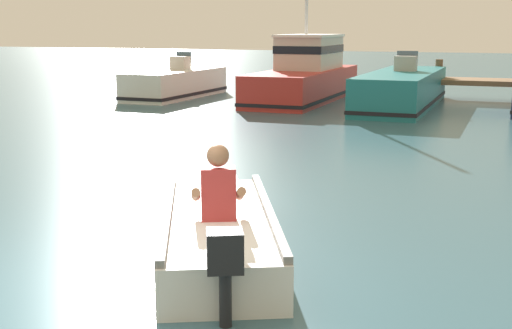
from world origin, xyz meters
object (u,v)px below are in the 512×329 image
moored_boat_red (306,76)px  moored_boat_teal (402,90)px  moored_boat_white (176,84)px  rowboat_with_person (218,231)px

moored_boat_red → moored_boat_teal: size_ratio=1.02×
moored_boat_white → moored_boat_teal: 7.48m
moored_boat_white → moored_boat_red: size_ratio=0.71×
rowboat_with_person → moored_boat_red: moored_boat_red is taller
moored_boat_white → moored_boat_teal: size_ratio=0.72×
rowboat_with_person → moored_boat_red: 15.12m
moored_boat_red → moored_boat_white: bearing=-169.6°
rowboat_with_person → moored_boat_white: bearing=119.5°
moored_boat_teal → rowboat_with_person: bearing=-88.4°
moored_boat_teal → moored_boat_white: bearing=179.2°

